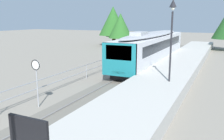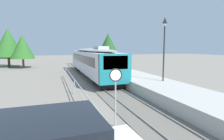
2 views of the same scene
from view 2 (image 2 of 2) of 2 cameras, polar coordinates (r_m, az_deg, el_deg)
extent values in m
plane|color=gray|center=(16.67, -10.68, -6.27)|extent=(160.00, 160.00, 0.00)
cube|color=#6B665B|center=(17.29, -0.72, -5.57)|extent=(3.20, 60.00, 0.06)
cube|color=slate|center=(17.07, -3.04, -5.50)|extent=(0.08, 60.00, 0.08)
cube|color=slate|center=(17.49, 1.54, -5.19)|extent=(0.08, 60.00, 0.08)
cube|color=silver|center=(24.42, -6.16, 2.61)|extent=(2.80, 18.84, 2.55)
cube|color=#19757F|center=(15.47, 1.04, 0.23)|extent=(2.80, 0.24, 2.55)
cube|color=black|center=(15.34, 1.14, 2.28)|extent=(2.13, 0.08, 1.12)
cube|color=black|center=(24.40, -6.17, 3.57)|extent=(2.82, 15.82, 0.92)
ellipsoid|color=#A8AAAF|center=(24.36, -6.21, 6.03)|extent=(2.69, 18.08, 0.44)
cube|color=#A8AAAF|center=(19.78, -3.37, 6.69)|extent=(1.10, 2.20, 0.36)
cube|color=#EAE5C6|center=(15.55, 1.11, -3.44)|extent=(1.00, 0.10, 0.20)
cube|color=black|center=(17.86, -1.40, -3.91)|extent=(2.24, 3.20, 0.55)
cube|color=black|center=(31.44, -8.79, 0.67)|extent=(2.24, 3.20, 0.55)
cube|color=#B7B5AD|center=(18.42, 8.99, -3.55)|extent=(3.90, 60.00, 0.90)
cylinder|color=#232328|center=(16.47, 15.50, 4.70)|extent=(0.12, 0.12, 4.60)
pyramid|color=#232328|center=(16.61, 15.82, 14.39)|extent=(0.34, 0.34, 0.50)
sphere|color=silver|center=(16.57, 15.78, 13.29)|extent=(0.24, 0.24, 0.24)
cylinder|color=#9EA0A5|center=(8.88, 1.05, -10.47)|extent=(0.07, 0.07, 2.20)
cylinder|color=white|center=(8.55, 1.11, -1.51)|extent=(0.60, 0.03, 0.60)
torus|color=black|center=(8.54, 1.15, -1.53)|extent=(0.61, 0.05, 0.61)
cube|color=#9EA0A5|center=(6.84, -2.11, -14.97)|extent=(0.05, 36.00, 0.05)
cube|color=#9EA0A5|center=(7.05, -2.09, -18.84)|extent=(0.05, 36.00, 0.05)
cylinder|color=#9EA0A5|center=(7.08, -2.09, -19.29)|extent=(0.06, 0.06, 1.25)
cylinder|color=#9EA0A5|center=(15.53, -11.34, -4.89)|extent=(0.06, 0.06, 1.25)
cylinder|color=#9EA0A5|center=(24.37, -13.87, -0.72)|extent=(0.06, 0.06, 1.25)
cylinder|color=brown|center=(42.99, -1.16, 3.11)|extent=(0.36, 0.36, 1.92)
cone|color=#1E4C1E|center=(42.91, -1.17, 7.75)|extent=(4.94, 4.94, 5.04)
cylinder|color=brown|center=(38.07, -25.37, 1.84)|extent=(0.36, 0.36, 1.74)
cone|color=#286023|center=(37.96, -25.60, 6.40)|extent=(4.26, 4.26, 4.33)
cylinder|color=brown|center=(41.47, -28.78, 2.17)|extent=(0.36, 0.36, 1.97)
cone|color=#286023|center=(41.39, -29.08, 7.31)|extent=(5.46, 5.46, 5.47)
cylinder|color=brown|center=(43.26, -28.92, 2.09)|extent=(0.36, 0.36, 1.63)
cone|color=#38702D|center=(43.16, -29.13, 5.74)|extent=(3.61, 3.61, 3.88)
camera|label=1|loc=(12.60, 82.60, 6.67)|focal=38.63mm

